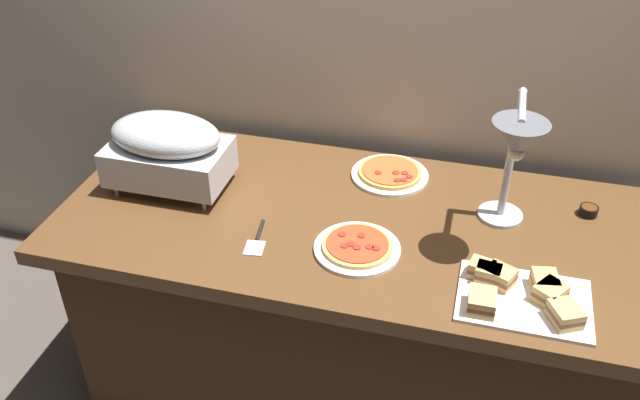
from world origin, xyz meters
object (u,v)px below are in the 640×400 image
pizza_plate_front (390,174)px  pizza_plate_center (357,247)px  heat_lamp (516,148)px  sandwich_platter (520,293)px  serving_spatula (257,239)px  chafing_dish (167,148)px  sauce_cup_near (589,210)px

pizza_plate_front → pizza_plate_center: 0.42m
heat_lamp → pizza_plate_center: size_ratio=1.73×
pizza_plate_front → sandwich_platter: 0.68m
serving_spatula → pizza_plate_center: bearing=5.7°
sandwich_platter → serving_spatula: sandwich_platter is taller
chafing_dish → pizza_plate_center: 0.71m
pizza_plate_center → serving_spatula: 0.30m
serving_spatula → heat_lamp: bearing=12.3°
heat_lamp → pizza_plate_front: 0.58m
heat_lamp → serving_spatula: size_ratio=2.56×
sandwich_platter → serving_spatula: bearing=175.2°
heat_lamp → pizza_plate_center: 0.53m
sauce_cup_near → serving_spatula: (-0.97, -0.39, -0.01)m
chafing_dish → heat_lamp: bearing=-2.7°
pizza_plate_front → heat_lamp: bearing=-38.7°
pizza_plate_front → pizza_plate_center: bearing=-92.9°
chafing_dish → pizza_plate_center: bearing=-14.5°
chafing_dish → sauce_cup_near: chafing_dish is taller
sandwich_platter → sauce_cup_near: sandwich_platter is taller
sandwich_platter → sauce_cup_near: size_ratio=6.08×
sauce_cup_near → pizza_plate_center: bearing=-151.2°
chafing_dish → sandwich_platter: chafing_dish is taller
chafing_dish → serving_spatula: size_ratio=2.23×
heat_lamp → sandwich_platter: 0.39m
serving_spatula → pizza_plate_front: bearing=54.7°
chafing_dish → pizza_plate_front: 0.75m
pizza_plate_front → chafing_dish: bearing=-160.1°
sandwich_platter → serving_spatula: size_ratio=2.02×
pizza_plate_front → sauce_cup_near: same height
sauce_cup_near → serving_spatula: 1.04m
heat_lamp → sandwich_platter: bearing=-72.9°
sandwich_platter → serving_spatula: 0.77m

